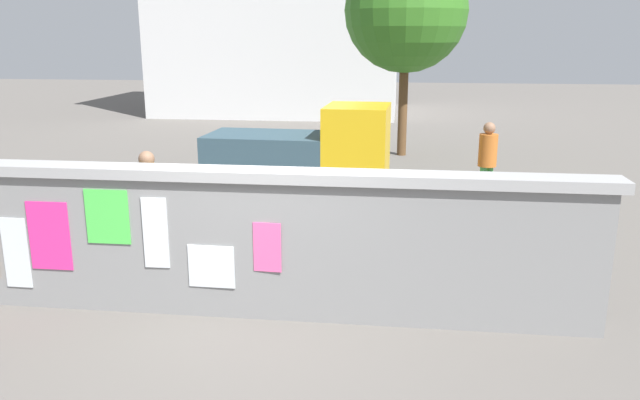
{
  "coord_description": "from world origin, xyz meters",
  "views": [
    {
      "loc": [
        1.5,
        -6.64,
        3.15
      ],
      "look_at": [
        0.52,
        1.16,
        1.09
      ],
      "focal_mm": 35.34,
      "sensor_mm": 36.0,
      "label": 1
    }
  ],
  "objects_px": {
    "bicycle_far": "(126,215)",
    "person_walking": "(149,196)",
    "bicycle_near": "(249,225)",
    "person_bystander": "(488,156)",
    "tree_roadside": "(406,11)",
    "auto_rickshaw_truck": "(307,152)",
    "motorcycle": "(429,208)"
  },
  "relations": [
    {
      "from": "bicycle_far",
      "to": "person_walking",
      "type": "relative_size",
      "value": 1.05
    },
    {
      "from": "bicycle_near",
      "to": "tree_roadside",
      "type": "relative_size",
      "value": 0.31
    },
    {
      "from": "bicycle_far",
      "to": "person_walking",
      "type": "xyz_separation_m",
      "value": [
        0.86,
        -1.06,
        0.62
      ]
    },
    {
      "from": "auto_rickshaw_truck",
      "to": "bicycle_far",
      "type": "xyz_separation_m",
      "value": [
        -2.5,
        -3.01,
        -0.54
      ]
    },
    {
      "from": "motorcycle",
      "to": "bicycle_near",
      "type": "distance_m",
      "value": 2.9
    },
    {
      "from": "person_walking",
      "to": "tree_roadside",
      "type": "xyz_separation_m",
      "value": [
        3.52,
        8.91,
        2.79
      ]
    },
    {
      "from": "bicycle_near",
      "to": "person_bystander",
      "type": "distance_m",
      "value": 4.84
    },
    {
      "from": "bicycle_far",
      "to": "tree_roadside",
      "type": "distance_m",
      "value": 9.62
    },
    {
      "from": "bicycle_near",
      "to": "tree_roadside",
      "type": "distance_m",
      "value": 9.11
    },
    {
      "from": "bicycle_near",
      "to": "tree_roadside",
      "type": "height_order",
      "value": "tree_roadside"
    },
    {
      "from": "auto_rickshaw_truck",
      "to": "person_walking",
      "type": "distance_m",
      "value": 4.39
    },
    {
      "from": "person_bystander",
      "to": "tree_roadside",
      "type": "bearing_deg",
      "value": 106.46
    },
    {
      "from": "motorcycle",
      "to": "tree_roadside",
      "type": "distance_m",
      "value": 7.9
    },
    {
      "from": "tree_roadside",
      "to": "bicycle_far",
      "type": "bearing_deg",
      "value": -119.2
    },
    {
      "from": "bicycle_far",
      "to": "tree_roadside",
      "type": "xyz_separation_m",
      "value": [
        4.39,
        7.85,
        3.41
      ]
    },
    {
      "from": "bicycle_near",
      "to": "person_walking",
      "type": "height_order",
      "value": "person_walking"
    },
    {
      "from": "bicycle_near",
      "to": "person_bystander",
      "type": "relative_size",
      "value": 1.05
    },
    {
      "from": "auto_rickshaw_truck",
      "to": "bicycle_near",
      "type": "bearing_deg",
      "value": -97.34
    },
    {
      "from": "bicycle_near",
      "to": "person_walking",
      "type": "xyz_separation_m",
      "value": [
        -1.22,
        -0.78,
        0.62
      ]
    },
    {
      "from": "bicycle_far",
      "to": "person_bystander",
      "type": "bearing_deg",
      "value": 23.35
    },
    {
      "from": "motorcycle",
      "to": "person_walking",
      "type": "relative_size",
      "value": 1.16
    },
    {
      "from": "person_walking",
      "to": "person_bystander",
      "type": "relative_size",
      "value": 1.0
    },
    {
      "from": "person_bystander",
      "to": "bicycle_far",
      "type": "bearing_deg",
      "value": -156.65
    },
    {
      "from": "motorcycle",
      "to": "bicycle_far",
      "type": "relative_size",
      "value": 1.1
    },
    {
      "from": "bicycle_near",
      "to": "person_walking",
      "type": "relative_size",
      "value": 1.05
    },
    {
      "from": "motorcycle",
      "to": "bicycle_far",
      "type": "xyz_separation_m",
      "value": [
        -4.81,
        -0.69,
        -0.1
      ]
    },
    {
      "from": "bicycle_far",
      "to": "auto_rickshaw_truck",
      "type": "bearing_deg",
      "value": 50.26
    },
    {
      "from": "bicycle_far",
      "to": "person_walking",
      "type": "height_order",
      "value": "person_walking"
    },
    {
      "from": "motorcycle",
      "to": "bicycle_far",
      "type": "bearing_deg",
      "value": -171.9
    },
    {
      "from": "auto_rickshaw_truck",
      "to": "bicycle_far",
      "type": "height_order",
      "value": "auto_rickshaw_truck"
    },
    {
      "from": "bicycle_far",
      "to": "bicycle_near",
      "type": "bearing_deg",
      "value": -7.57
    },
    {
      "from": "auto_rickshaw_truck",
      "to": "person_walking",
      "type": "relative_size",
      "value": 2.26
    }
  ]
}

